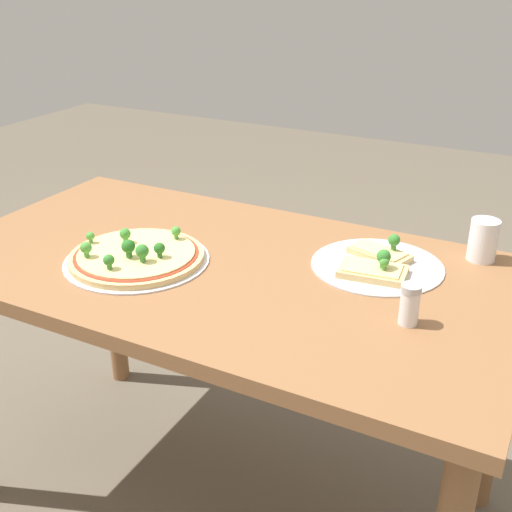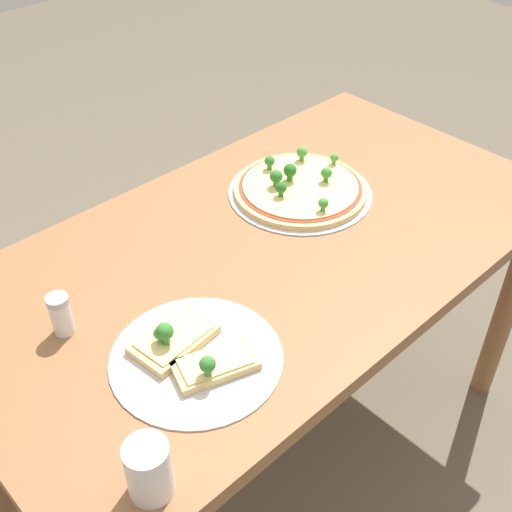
{
  "view_description": "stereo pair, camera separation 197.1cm",
  "coord_description": "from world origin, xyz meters",
  "px_view_note": "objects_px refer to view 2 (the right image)",
  "views": [
    {
      "loc": [
        -0.71,
        1.18,
        1.4
      ],
      "look_at": [
        -0.07,
        -0.03,
        0.76
      ],
      "focal_mm": 45.0,
      "sensor_mm": 36.0,
      "label": 1
    },
    {
      "loc": [
        -0.78,
        -0.78,
        1.61
      ],
      "look_at": [
        -0.07,
        -0.03,
        0.76
      ],
      "focal_mm": 45.0,
      "sensor_mm": 36.0,
      "label": 2
    }
  ],
  "objects_px": {
    "pizza_tray_whole": "(300,188)",
    "pizza_tray_slice": "(192,353)",
    "dining_table": "(269,275)",
    "condiment_shaker": "(61,314)",
    "drinking_cup": "(149,470)"
  },
  "relations": [
    {
      "from": "dining_table",
      "to": "pizza_tray_whole",
      "type": "relative_size",
      "value": 4.01
    },
    {
      "from": "drinking_cup",
      "to": "condiment_shaker",
      "type": "height_order",
      "value": "drinking_cup"
    },
    {
      "from": "pizza_tray_whole",
      "to": "pizza_tray_slice",
      "type": "xyz_separation_m",
      "value": [
        -0.52,
        -0.23,
        -0.0
      ]
    },
    {
      "from": "condiment_shaker",
      "to": "pizza_tray_whole",
      "type": "bearing_deg",
      "value": 1.67
    },
    {
      "from": "dining_table",
      "to": "pizza_tray_whole",
      "type": "bearing_deg",
      "value": 25.07
    },
    {
      "from": "pizza_tray_slice",
      "to": "drinking_cup",
      "type": "relative_size",
      "value": 3.07
    },
    {
      "from": "dining_table",
      "to": "condiment_shaker",
      "type": "distance_m",
      "value": 0.49
    },
    {
      "from": "pizza_tray_whole",
      "to": "drinking_cup",
      "type": "distance_m",
      "value": 0.83
    },
    {
      "from": "dining_table",
      "to": "pizza_tray_slice",
      "type": "bearing_deg",
      "value": -156.59
    },
    {
      "from": "dining_table",
      "to": "pizza_tray_whole",
      "type": "xyz_separation_m",
      "value": [
        0.19,
        0.09,
        0.11
      ]
    },
    {
      "from": "pizza_tray_whole",
      "to": "pizza_tray_slice",
      "type": "relative_size",
      "value": 1.12
    },
    {
      "from": "condiment_shaker",
      "to": "drinking_cup",
      "type": "bearing_deg",
      "value": -101.2
    },
    {
      "from": "condiment_shaker",
      "to": "pizza_tray_slice",
      "type": "bearing_deg",
      "value": -58.23
    },
    {
      "from": "pizza_tray_whole",
      "to": "condiment_shaker",
      "type": "relative_size",
      "value": 4.06
    },
    {
      "from": "pizza_tray_slice",
      "to": "condiment_shaker",
      "type": "height_order",
      "value": "condiment_shaker"
    }
  ]
}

